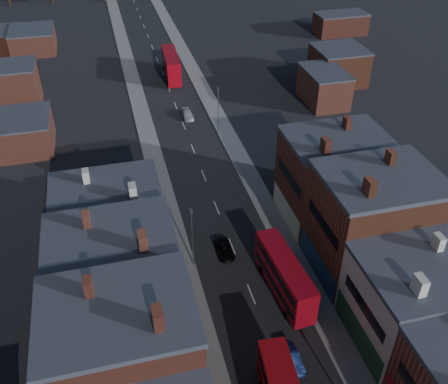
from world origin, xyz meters
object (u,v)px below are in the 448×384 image
bus_1 (285,276)px  car_3 (188,115)px  car_2 (224,249)px  bus_2 (171,65)px  car_1 (292,359)px

bus_1 → car_3: 43.41m
car_2 → car_3: (2.44, 35.60, 0.03)m
bus_2 → car_2: 53.88m
bus_1 → bus_2: (-2.00, 61.47, 0.22)m
car_3 → bus_1: bearing=-87.4°
car_1 → bus_1: bearing=73.1°
bus_1 → car_3: (-2.26, 43.31, -1.93)m
car_3 → bus_2: bearing=88.8°
car_1 → car_3: (0.04, 52.07, -0.04)m
bus_2 → car_1: 70.27m
bus_1 → car_2: bus_1 is taller
bus_2 → car_3: (-0.26, -18.16, -2.15)m
bus_1 → car_1: 9.25m
car_1 → car_2: (-2.40, 16.47, -0.07)m
car_1 → bus_2: bearing=87.5°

